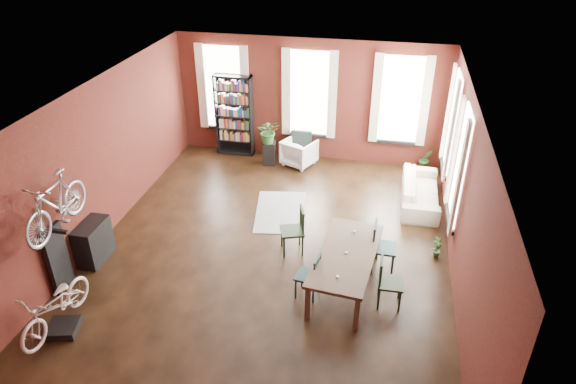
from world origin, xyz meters
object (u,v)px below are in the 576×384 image
(dining_chair_d, at_px, (384,248))
(plant_stand, at_px, (269,153))
(dining_table, at_px, (345,270))
(bike_trainer, at_px, (63,328))
(dining_chair_a, at_px, (308,275))
(console_table, at_px, (94,242))
(bicycle_floor, at_px, (50,288))
(cream_sofa, at_px, (421,187))
(bookshelf, at_px, (234,115))
(dining_chair_c, at_px, (391,283))
(dining_chair_b, at_px, (292,231))
(white_armchair, at_px, (299,151))

(dining_chair_d, height_order, plant_stand, dining_chair_d)
(dining_table, bearing_deg, bike_trainer, -148.69)
(dining_chair_a, xyz_separation_m, plant_stand, (-1.89, 4.92, -0.12))
(console_table, xyz_separation_m, bicycle_floor, (0.48, -1.91, 0.53))
(dining_chair_d, distance_m, cream_sofa, 2.78)
(dining_chair_a, bearing_deg, bookshelf, -141.81)
(bookshelf, relative_size, plant_stand, 3.54)
(dining_chair_c, height_order, bike_trainer, dining_chair_c)
(dining_chair_d, distance_m, bicycle_floor, 5.74)
(dining_chair_a, distance_m, bookshelf, 6.19)
(bike_trainer, relative_size, plant_stand, 0.76)
(dining_table, distance_m, dining_chair_b, 1.44)
(dining_chair_a, relative_size, console_table, 1.09)
(dining_chair_a, height_order, console_table, dining_chair_a)
(dining_chair_d, distance_m, bike_trainer, 5.72)
(plant_stand, height_order, bicycle_floor, bicycle_floor)
(dining_chair_b, relative_size, bike_trainer, 2.08)
(dining_table, bearing_deg, dining_chair_a, -143.59)
(dining_chair_a, height_order, dining_chair_d, dining_chair_d)
(cream_sofa, xyz_separation_m, bicycle_floor, (-5.75, -5.41, 0.52))
(plant_stand, bearing_deg, dining_chair_b, -69.78)
(white_armchair, height_order, console_table, console_table)
(cream_sofa, bearing_deg, dining_table, 157.58)
(bookshelf, relative_size, console_table, 2.75)
(dining_chair_c, distance_m, console_table, 5.66)
(dining_table, height_order, console_table, console_table)
(white_armchair, xyz_separation_m, bike_trainer, (-2.63, -6.75, -0.32))
(dining_chair_a, relative_size, cream_sofa, 0.42)
(white_armchair, height_order, plant_stand, white_armchair)
(dining_chair_a, distance_m, cream_sofa, 4.20)
(dining_table, xyz_separation_m, bookshelf, (-3.58, 5.03, 0.73))
(dining_table, relative_size, dining_chair_d, 2.16)
(cream_sofa, distance_m, plant_stand, 4.07)
(console_table, bearing_deg, white_armchair, 57.23)
(bookshelf, xyz_separation_m, bicycle_floor, (-0.80, -7.11, -0.17))
(dining_chair_c, bearing_deg, dining_table, 67.86)
(bike_trainer, relative_size, bicycle_floor, 0.30)
(bookshelf, distance_m, bike_trainer, 7.22)
(dining_chair_b, distance_m, bookshelf, 4.86)
(dining_chair_a, relative_size, bicycle_floor, 0.55)
(plant_stand, bearing_deg, dining_table, -61.17)
(bookshelf, bearing_deg, cream_sofa, -18.95)
(dining_chair_b, relative_size, bookshelf, 0.44)
(dining_chair_b, bearing_deg, dining_table, 33.87)
(dining_chair_b, height_order, white_armchair, dining_chair_b)
(dining_table, height_order, dining_chair_c, dining_chair_c)
(dining_chair_a, height_order, bicycle_floor, bicycle_floor)
(dining_chair_a, bearing_deg, dining_table, 129.90)
(dining_chair_a, distance_m, white_armchair, 5.16)
(dining_chair_d, distance_m, console_table, 5.57)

